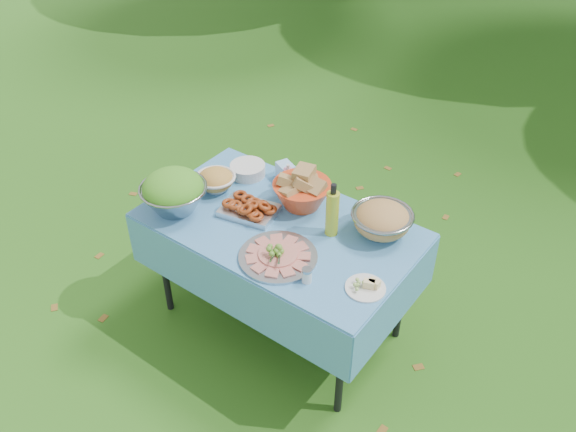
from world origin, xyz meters
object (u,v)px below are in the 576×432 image
at_px(charcuterie_platter, 278,251).
at_px(oil_bottle, 332,210).
at_px(plate_stack, 248,170).
at_px(pasta_bowl_steel, 382,220).
at_px(salad_bowl, 173,192).
at_px(bread_bowl, 302,189).
at_px(picnic_table, 280,276).

distance_m(charcuterie_platter, oil_bottle, 0.36).
height_order(plate_stack, pasta_bowl_steel, pasta_bowl_steel).
bearing_deg(salad_bowl, bread_bowl, 39.85).
xyz_separation_m(pasta_bowl_steel, oil_bottle, (-0.21, -0.16, 0.07)).
height_order(salad_bowl, charcuterie_platter, salad_bowl).
xyz_separation_m(plate_stack, bread_bowl, (0.43, -0.06, 0.07)).
distance_m(picnic_table, plate_stack, 0.66).
bearing_deg(bread_bowl, picnic_table, -89.36).
distance_m(picnic_table, salad_bowl, 0.77).
bearing_deg(plate_stack, pasta_bowl_steel, -0.42).
bearing_deg(picnic_table, oil_bottle, 20.62).
relative_size(salad_bowl, plate_stack, 1.74).
bearing_deg(charcuterie_platter, pasta_bowl_steel, 56.80).
bearing_deg(charcuterie_platter, picnic_table, 125.76).
height_order(picnic_table, charcuterie_platter, charcuterie_platter).
xyz_separation_m(plate_stack, oil_bottle, (0.70, -0.17, 0.12)).
bearing_deg(picnic_table, plate_stack, 148.69).
xyz_separation_m(picnic_table, pasta_bowl_steel, (0.47, 0.26, 0.47)).
bearing_deg(plate_stack, picnic_table, -31.31).
height_order(salad_bowl, plate_stack, salad_bowl).
xyz_separation_m(picnic_table, oil_bottle, (0.27, 0.10, 0.54)).
relative_size(charcuterie_platter, oil_bottle, 1.29).
bearing_deg(pasta_bowl_steel, picnic_table, -151.28).
xyz_separation_m(salad_bowl, bread_bowl, (0.54, 0.45, -0.01)).
bearing_deg(plate_stack, oil_bottle, -13.26).
distance_m(plate_stack, bread_bowl, 0.44).
distance_m(pasta_bowl_steel, oil_bottle, 0.27).
bearing_deg(plate_stack, charcuterie_platter, -39.23).
bearing_deg(bread_bowl, oil_bottle, -22.15).
bearing_deg(picnic_table, pasta_bowl_steel, 28.72).
height_order(picnic_table, pasta_bowl_steel, pasta_bowl_steel).
bearing_deg(bread_bowl, charcuterie_platter, -69.45).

